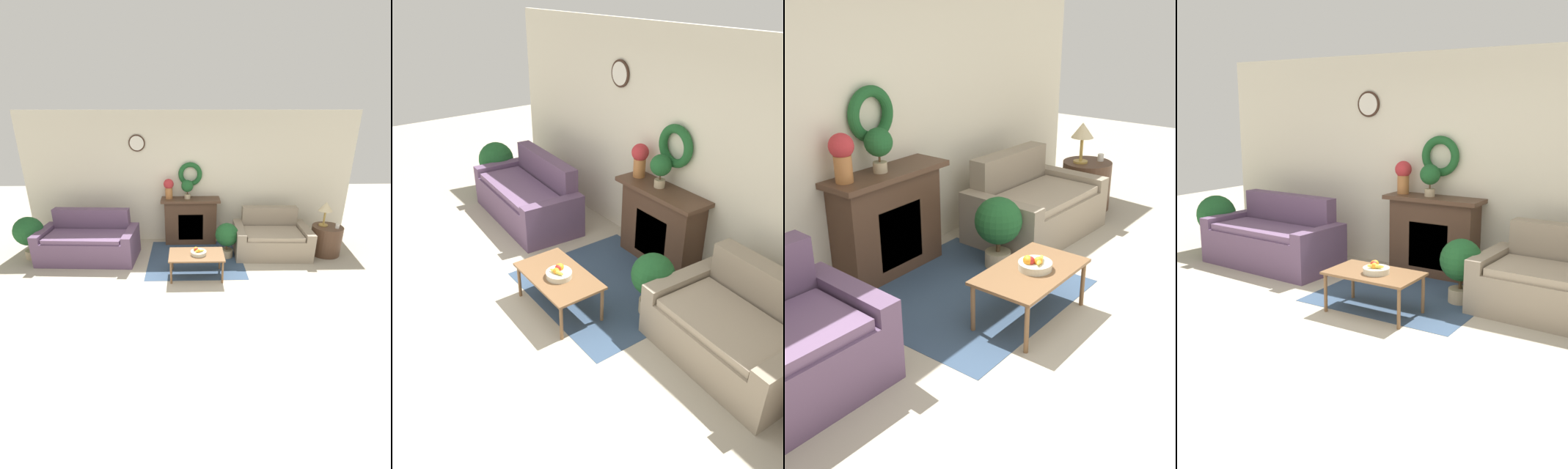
{
  "view_description": "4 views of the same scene",
  "coord_description": "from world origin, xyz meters",
  "views": [
    {
      "loc": [
        -0.05,
        -3.69,
        2.76
      ],
      "look_at": [
        0.09,
        1.38,
        0.68
      ],
      "focal_mm": 24.0,
      "sensor_mm": 36.0,
      "label": 1
    },
    {
      "loc": [
        3.46,
        -0.88,
        3.1
      ],
      "look_at": [
        0.16,
        1.45,
        0.82
      ],
      "focal_mm": 35.0,
      "sensor_mm": 36.0,
      "label": 2
    },
    {
      "loc": [
        -3.19,
        -0.88,
        2.35
      ],
      "look_at": [
        -0.18,
        1.41,
        0.75
      ],
      "focal_mm": 42.0,
      "sensor_mm": 36.0,
      "label": 3
    },
    {
      "loc": [
        2.92,
        -3.32,
        2.02
      ],
      "look_at": [
        -0.12,
        1.43,
        0.73
      ],
      "focal_mm": 42.0,
      "sensor_mm": 36.0,
      "label": 4
    }
  ],
  "objects": [
    {
      "name": "coffee_table",
      "position": [
        0.1,
        1.12,
        0.38
      ],
      "size": [
        0.94,
        0.57,
        0.42
      ],
      "color": "brown",
      "rests_on": "ground_plane"
    },
    {
      "name": "potted_plant_floor_by_loveseat",
      "position": [
        0.71,
        1.87,
        0.43
      ],
      "size": [
        0.45,
        0.45,
        0.69
      ],
      "color": "tan",
      "rests_on": "ground_plane"
    },
    {
      "name": "wall_back",
      "position": [
        -0.0,
        2.82,
        1.35
      ],
      "size": [
        6.8,
        0.16,
        2.7
      ],
      "color": "beige",
      "rests_on": "ground_plane"
    },
    {
      "name": "potted_plant_floor_by_couch",
      "position": [
        -3.08,
        1.94,
        0.52
      ],
      "size": [
        0.55,
        0.55,
        0.83
      ],
      "color": "tan",
      "rests_on": "ground_plane"
    },
    {
      "name": "ground_plane",
      "position": [
        0.0,
        0.0,
        0.0
      ],
      "size": [
        16.0,
        16.0,
        0.0
      ],
      "primitive_type": "plane",
      "color": "#ADA38E"
    },
    {
      "name": "loveseat_right",
      "position": [
        1.62,
        2.05,
        0.3
      ],
      "size": [
        1.49,
        1.0,
        0.87
      ],
      "rotation": [
        0.0,
        0.0,
        -0.04
      ],
      "color": "gray",
      "rests_on": "ground_plane"
    },
    {
      "name": "vase_on_mantel_left",
      "position": [
        -0.42,
        2.62,
        1.22
      ],
      "size": [
        0.21,
        0.21,
        0.41
      ],
      "color": "#AD6B38",
      "rests_on": "fireplace"
    },
    {
      "name": "couch_left",
      "position": [
        -1.95,
        1.89,
        0.32
      ],
      "size": [
        1.86,
        0.96,
        0.91
      ],
      "rotation": [
        0.0,
        0.0,
        -0.05
      ],
      "color": "#604766",
      "rests_on": "ground_plane"
    },
    {
      "name": "floor_rug",
      "position": [
        0.1,
        1.79,
        0.0
      ],
      "size": [
        1.8,
        1.67,
        0.01
      ],
      "color": "#334760",
      "rests_on": "ground_plane"
    },
    {
      "name": "potted_plant_on_mantel",
      "position": [
        -0.04,
        2.6,
        1.23
      ],
      "size": [
        0.25,
        0.25,
        0.39
      ],
      "color": "tan",
      "rests_on": "fireplace"
    },
    {
      "name": "fruit_bowl",
      "position": [
        0.13,
        1.11,
        0.47
      ],
      "size": [
        0.27,
        0.27,
        0.12
      ],
      "color": "beige",
      "rests_on": "coffee_table"
    },
    {
      "name": "fireplace",
      "position": [
        0.02,
        2.62,
        0.5
      ],
      "size": [
        1.22,
        0.41,
        0.99
      ],
      "color": "#4C3323",
      "rests_on": "ground_plane"
    }
  ]
}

